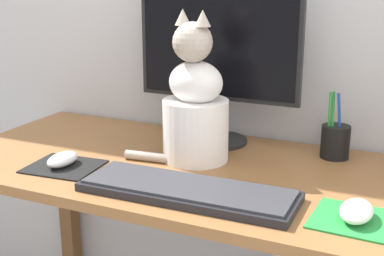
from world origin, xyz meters
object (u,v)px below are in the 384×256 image
at_px(monitor, 218,52).
at_px(keyboard, 188,190).
at_px(computer_mouse_right, 356,211).
at_px(pen_cup, 335,141).
at_px(cat, 195,106).
at_px(computer_mouse_left, 62,159).

relative_size(monitor, keyboard, 0.97).
relative_size(computer_mouse_right, pen_cup, 0.59).
distance_m(monitor, cat, 0.20).
distance_m(keyboard, computer_mouse_right, 0.35).
xyz_separation_m(keyboard, pen_cup, (0.24, 0.38, 0.03)).
height_order(keyboard, pen_cup, pen_cup).
bearing_deg(pen_cup, computer_mouse_right, -73.37).
relative_size(computer_mouse_right, cat, 0.27).
xyz_separation_m(monitor, keyboard, (0.09, -0.37, -0.24)).
xyz_separation_m(cat, pen_cup, (0.32, 0.17, -0.10)).
bearing_deg(keyboard, computer_mouse_right, 2.58).
relative_size(keyboard, computer_mouse_right, 4.61).
relative_size(computer_mouse_left, computer_mouse_right, 0.94).
height_order(keyboard, computer_mouse_left, computer_mouse_left).
height_order(monitor, computer_mouse_left, monitor).
xyz_separation_m(computer_mouse_right, cat, (-0.43, 0.19, 0.12)).
xyz_separation_m(keyboard, computer_mouse_left, (-0.36, 0.03, 0.01)).
distance_m(monitor, pen_cup, 0.39).
bearing_deg(computer_mouse_left, keyboard, -4.71).
height_order(monitor, computer_mouse_right, monitor).
bearing_deg(computer_mouse_right, keyboard, -176.23).
height_order(cat, pen_cup, cat).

